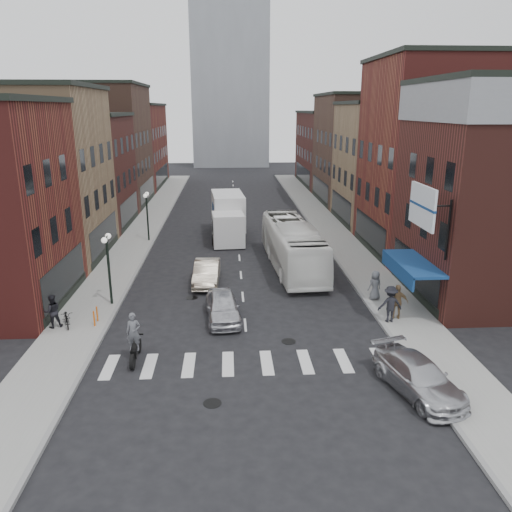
{
  "coord_description": "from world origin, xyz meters",
  "views": [
    {
      "loc": [
        -0.79,
        -22.52,
        10.72
      ],
      "look_at": [
        0.79,
        5.1,
        2.47
      ],
      "focal_mm": 35.0,
      "sensor_mm": 36.0,
      "label": 1
    }
  ],
  "objects": [
    {
      "name": "bldg_left_far_b",
      "position": [
        -14.99,
        49.0,
        5.65
      ],
      "size": [
        10.3,
        16.2,
        11.3
      ],
      "color": "maroon",
      "rests_on": "ground"
    },
    {
      "name": "streetlamp_far",
      "position": [
        -7.4,
        18.0,
        2.91
      ],
      "size": [
        0.32,
        1.22,
        4.11
      ],
      "color": "black",
      "rests_on": "ground"
    },
    {
      "name": "curb_left",
      "position": [
        -7.0,
        22.0,
        0.0
      ],
      "size": [
        0.2,
        74.0,
        0.16
      ],
      "primitive_type": "cube",
      "color": "gray",
      "rests_on": "ground"
    },
    {
      "name": "sedan_left_far",
      "position": [
        -2.2,
        7.47,
        0.72
      ],
      "size": [
        1.67,
        4.44,
        1.45
      ],
      "primitive_type": "imported",
      "rotation": [
        0.0,
        0.0,
        -0.03
      ],
      "color": "beige",
      "rests_on": "ground"
    },
    {
      "name": "curb_right",
      "position": [
        7.0,
        22.0,
        0.0
      ],
      "size": [
        0.2,
        74.0,
        0.16
      ],
      "primitive_type": "cube",
      "color": "gray",
      "rests_on": "ground"
    },
    {
      "name": "curb_car",
      "position": [
        6.5,
        -5.69,
        0.67
      ],
      "size": [
        3.02,
        4.97,
        1.35
      ],
      "primitive_type": "imported",
      "rotation": [
        0.0,
        0.0,
        0.26
      ],
      "color": "silver",
      "rests_on": "ground"
    },
    {
      "name": "bldg_right_mid_a",
      "position": [
        15.0,
        14.0,
        7.15
      ],
      "size": [
        10.3,
        10.2,
        14.3
      ],
      "color": "maroon",
      "rests_on": "ground"
    },
    {
      "name": "awning_blue",
      "position": [
        8.93,
        2.5,
        2.63
      ],
      "size": [
        1.8,
        5.0,
        0.78
      ],
      "color": "navy",
      "rests_on": "ground"
    },
    {
      "name": "distant_tower",
      "position": [
        0.0,
        78.0,
        25.0
      ],
      "size": [
        14.0,
        14.0,
        50.0
      ],
      "primitive_type": "cube",
      "color": "#9399A0",
      "rests_on": "ground"
    },
    {
      "name": "ground",
      "position": [
        0.0,
        0.0,
        0.0
      ],
      "size": [
        160.0,
        160.0,
        0.0
      ],
      "primitive_type": "plane",
      "color": "black",
      "rests_on": "ground"
    },
    {
      "name": "ped_right_c",
      "position": [
        7.52,
        3.81,
        1.0
      ],
      "size": [
        0.96,
        0.78,
        1.69
      ],
      "primitive_type": "imported",
      "rotation": [
        0.0,
        0.0,
        3.48
      ],
      "color": "slate",
      "rests_on": "sidewalk_right"
    },
    {
      "name": "parked_bicycle",
      "position": [
        -8.99,
        1.13,
        0.57
      ],
      "size": [
        1.1,
        1.68,
        0.84
      ],
      "primitive_type": "imported",
      "rotation": [
        0.0,
        0.0,
        0.37
      ],
      "color": "black",
      "rests_on": "sidewalk_left"
    },
    {
      "name": "bldg_right_far_a",
      "position": [
        14.99,
        35.0,
        6.15
      ],
      "size": [
        10.3,
        12.2,
        12.3
      ],
      "color": "#4E3227",
      "rests_on": "ground"
    },
    {
      "name": "box_truck",
      "position": [
        -0.8,
        19.11,
        1.79
      ],
      "size": [
        2.97,
        8.51,
        3.63
      ],
      "rotation": [
        0.0,
        0.0,
        0.08
      ],
      "color": "silver",
      "rests_on": "ground"
    },
    {
      "name": "bldg_right_corner",
      "position": [
        14.99,
        4.5,
        6.15
      ],
      "size": [
        10.3,
        9.2,
        12.3
      ],
      "color": "#4F221C",
      "rests_on": "ground"
    },
    {
      "name": "bldg_left_far_a",
      "position": [
        -14.99,
        35.0,
        6.65
      ],
      "size": [
        10.3,
        12.2,
        13.3
      ],
      "color": "#4E3227",
      "rests_on": "ground"
    },
    {
      "name": "transit_bus",
      "position": [
        3.61,
        10.35,
        1.61
      ],
      "size": [
        3.41,
        11.7,
        3.22
      ],
      "primitive_type": "imported",
      "rotation": [
        0.0,
        0.0,
        0.06
      ],
      "color": "white",
      "rests_on": "ground"
    },
    {
      "name": "ped_right_a",
      "position": [
        7.4,
        0.7,
        1.11
      ],
      "size": [
        1.28,
        0.69,
        1.92
      ],
      "primitive_type": "imported",
      "rotation": [
        0.0,
        0.0,
        3.2
      ],
      "color": "black",
      "rests_on": "sidewalk_right"
    },
    {
      "name": "sedan_left_near",
      "position": [
        -1.15,
        1.78,
        0.72
      ],
      "size": [
        2.08,
        4.35,
        1.44
      ],
      "primitive_type": "imported",
      "rotation": [
        0.0,
        0.0,
        0.09
      ],
      "color": "silver",
      "rests_on": "ground"
    },
    {
      "name": "ped_right_b",
      "position": [
        7.9,
        1.07,
        1.08
      ],
      "size": [
        1.18,
        0.76,
        1.85
      ],
      "primitive_type": "imported",
      "rotation": [
        0.0,
        0.0,
        2.92
      ],
      "color": "olive",
      "rests_on": "sidewalk_right"
    },
    {
      "name": "bldg_right_mid_b",
      "position": [
        14.99,
        24.0,
        5.65
      ],
      "size": [
        10.3,
        10.2,
        11.3
      ],
      "color": "#917050",
      "rests_on": "ground"
    },
    {
      "name": "motorcycle_rider",
      "position": [
        -4.96,
        -2.51,
        1.07
      ],
      "size": [
        0.64,
        2.24,
        2.28
      ],
      "rotation": [
        0.0,
        0.0,
        0.04
      ],
      "color": "black",
      "rests_on": "ground"
    },
    {
      "name": "sidewalk_left",
      "position": [
        -8.5,
        22.0,
        0.07
      ],
      "size": [
        3.0,
        74.0,
        0.15
      ],
      "primitive_type": "cube",
      "color": "gray",
      "rests_on": "ground"
    },
    {
      "name": "streetlamp_near",
      "position": [
        -7.4,
        4.0,
        2.91
      ],
      "size": [
        0.32,
        1.22,
        4.11
      ],
      "color": "black",
      "rests_on": "ground"
    },
    {
      "name": "sidewalk_right",
      "position": [
        8.5,
        22.0,
        0.07
      ],
      "size": [
        3.0,
        74.0,
        0.15
      ],
      "primitive_type": "cube",
      "color": "gray",
      "rests_on": "ground"
    },
    {
      "name": "bldg_left_mid_a",
      "position": [
        -14.99,
        14.0,
        6.15
      ],
      "size": [
        10.3,
        10.2,
        12.3
      ],
      "color": "#917050",
      "rests_on": "ground"
    },
    {
      "name": "bldg_left_mid_b",
      "position": [
        -14.99,
        24.0,
        5.15
      ],
      "size": [
        10.3,
        10.2,
        10.3
      ],
      "color": "#4F221C",
      "rests_on": "ground"
    },
    {
      "name": "bike_rack",
      "position": [
        -7.6,
        1.3,
        0.55
      ],
      "size": [
        0.08,
        0.68,
        0.8
      ],
      "color": "#D8590C",
      "rests_on": "sidewalk_left"
    },
    {
      "name": "ped_left_solo",
      "position": [
        -9.6,
        0.98,
        1.01
      ],
      "size": [
        0.96,
        0.79,
        1.71
      ],
      "primitive_type": "imported",
      "rotation": [
        0.0,
        0.0,
        3.58
      ],
      "color": "black",
      "rests_on": "sidewalk_left"
    },
    {
      "name": "bldg_right_far_b",
      "position": [
        14.99,
        49.0,
        5.15
      ],
      "size": [
        10.3,
        16.2,
        10.3
      ],
      "color": "#4F221C",
      "rests_on": "ground"
    },
    {
      "name": "crosswalk_stripes",
      "position": [
        0.0,
        -3.0,
        0.0
      ],
      "size": [
        12.0,
        2.2,
        0.01
      ],
      "primitive_type": "cube",
      "color": "silver",
      "rests_on": "ground"
    },
    {
      "name": "billboard_sign",
      "position": [
        8.59,
        0.5,
        6.13
      ],
      "size": [
        1.52,
        3.0,
        3.7
      ],
      "color": "black",
      "rests_on": "ground"
    }
  ]
}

